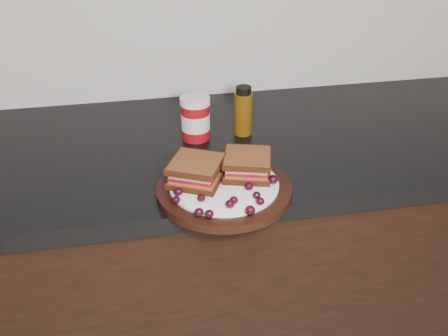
# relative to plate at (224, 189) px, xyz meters

# --- Properties ---
(base_cabinets) EXTENTS (3.96, 0.58, 0.86)m
(base_cabinets) POSITION_rel_plate_xyz_m (-0.03, 0.23, -0.48)
(base_cabinets) COLOR black
(base_cabinets) RESTS_ON ground_plane
(countertop) EXTENTS (3.98, 0.60, 0.04)m
(countertop) POSITION_rel_plate_xyz_m (-0.03, 0.23, -0.03)
(countertop) COLOR black
(countertop) RESTS_ON base_cabinets
(plate) EXTENTS (0.28, 0.28, 0.02)m
(plate) POSITION_rel_plate_xyz_m (0.00, 0.00, 0.00)
(plate) COLOR black
(plate) RESTS_ON countertop
(sandwich_left) EXTENTS (0.14, 0.14, 0.05)m
(sandwich_left) POSITION_rel_plate_xyz_m (-0.05, 0.02, 0.04)
(sandwich_left) COLOR brown
(sandwich_left) RESTS_ON plate
(sandwich_right) EXTENTS (0.12, 0.12, 0.04)m
(sandwich_right) POSITION_rel_plate_xyz_m (0.05, 0.03, 0.04)
(sandwich_right) COLOR brown
(sandwich_right) RESTS_ON plate
(grape_0) EXTENTS (0.02, 0.02, 0.02)m
(grape_0) POSITION_rel_plate_xyz_m (-0.10, -0.05, 0.02)
(grape_0) COLOR black
(grape_0) RESTS_ON plate
(grape_1) EXTENTS (0.02, 0.02, 0.01)m
(grape_1) POSITION_rel_plate_xyz_m (-0.06, -0.06, 0.02)
(grape_1) COLOR black
(grape_1) RESTS_ON plate
(grape_2) EXTENTS (0.02, 0.02, 0.02)m
(grape_2) POSITION_rel_plate_xyz_m (-0.07, -0.10, 0.02)
(grape_2) COLOR black
(grape_2) RESTS_ON plate
(grape_3) EXTENTS (0.02, 0.02, 0.02)m
(grape_3) POSITION_rel_plate_xyz_m (-0.05, -0.11, 0.02)
(grape_3) COLOR black
(grape_3) RESTS_ON plate
(grape_4) EXTENTS (0.02, 0.02, 0.02)m
(grape_4) POSITION_rel_plate_xyz_m (-0.01, -0.09, 0.02)
(grape_4) COLOR black
(grape_4) RESTS_ON plate
(grape_5) EXTENTS (0.02, 0.02, 0.02)m
(grape_5) POSITION_rel_plate_xyz_m (0.00, -0.08, 0.02)
(grape_5) COLOR black
(grape_5) RESTS_ON plate
(grape_6) EXTENTS (0.02, 0.02, 0.02)m
(grape_6) POSITION_rel_plate_xyz_m (0.03, -0.12, 0.02)
(grape_6) COLOR black
(grape_6) RESTS_ON plate
(grape_7) EXTENTS (0.02, 0.02, 0.02)m
(grape_7) POSITION_rel_plate_xyz_m (0.05, -0.09, 0.02)
(grape_7) COLOR black
(grape_7) RESTS_ON plate
(grape_8) EXTENTS (0.02, 0.02, 0.01)m
(grape_8) POSITION_rel_plate_xyz_m (0.05, -0.07, 0.02)
(grape_8) COLOR black
(grape_8) RESTS_ON plate
(grape_9) EXTENTS (0.02, 0.02, 0.02)m
(grape_9) POSITION_rel_plate_xyz_m (0.04, -0.03, 0.02)
(grape_9) COLOR black
(grape_9) RESTS_ON plate
(grape_10) EXTENTS (0.02, 0.02, 0.02)m
(grape_10) POSITION_rel_plate_xyz_m (0.10, -0.02, 0.02)
(grape_10) COLOR black
(grape_10) RESTS_ON plate
(grape_11) EXTENTS (0.02, 0.02, 0.02)m
(grape_11) POSITION_rel_plate_xyz_m (0.07, 0.00, 0.02)
(grape_11) COLOR black
(grape_11) RESTS_ON plate
(grape_12) EXTENTS (0.02, 0.02, 0.02)m
(grape_12) POSITION_rel_plate_xyz_m (0.08, 0.00, 0.02)
(grape_12) COLOR black
(grape_12) RESTS_ON plate
(grape_13) EXTENTS (0.02, 0.02, 0.02)m
(grape_13) POSITION_rel_plate_xyz_m (0.06, 0.05, 0.02)
(grape_13) COLOR black
(grape_13) RESTS_ON plate
(grape_14) EXTENTS (0.02, 0.02, 0.02)m
(grape_14) POSITION_rel_plate_xyz_m (-0.04, 0.06, 0.02)
(grape_14) COLOR black
(grape_14) RESTS_ON plate
(grape_15) EXTENTS (0.02, 0.02, 0.02)m
(grape_15) POSITION_rel_plate_xyz_m (-0.04, 0.03, 0.02)
(grape_15) COLOR black
(grape_15) RESTS_ON plate
(grape_16) EXTENTS (0.02, 0.02, 0.02)m
(grape_16) POSITION_rel_plate_xyz_m (-0.07, 0.02, 0.02)
(grape_16) COLOR black
(grape_16) RESTS_ON plate
(grape_17) EXTENTS (0.02, 0.02, 0.02)m
(grape_17) POSITION_rel_plate_xyz_m (-0.07, 0.01, 0.02)
(grape_17) COLOR black
(grape_17) RESTS_ON plate
(grape_18) EXTENTS (0.02, 0.02, 0.02)m
(grape_18) POSITION_rel_plate_xyz_m (-0.10, -0.03, 0.02)
(grape_18) COLOR black
(grape_18) RESTS_ON plate
(grape_19) EXTENTS (0.02, 0.02, 0.02)m
(grape_19) POSITION_rel_plate_xyz_m (-0.06, 0.05, 0.02)
(grape_19) COLOR black
(grape_19) RESTS_ON plate
(grape_20) EXTENTS (0.02, 0.02, 0.01)m
(grape_20) POSITION_rel_plate_xyz_m (-0.05, 0.00, 0.02)
(grape_20) COLOR black
(grape_20) RESTS_ON plate
(grape_21) EXTENTS (0.02, 0.02, 0.02)m
(grape_21) POSITION_rel_plate_xyz_m (-0.05, -0.01, 0.02)
(grape_21) COLOR black
(grape_21) RESTS_ON plate
(condiment_jar) EXTENTS (0.08, 0.08, 0.11)m
(condiment_jar) POSITION_rel_plate_xyz_m (-0.02, 0.26, 0.05)
(condiment_jar) COLOR maroon
(condiment_jar) RESTS_ON countertop
(oil_bottle) EXTENTS (0.06, 0.06, 0.13)m
(oil_bottle) POSITION_rel_plate_xyz_m (0.10, 0.26, 0.05)
(oil_bottle) COLOR #503408
(oil_bottle) RESTS_ON countertop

